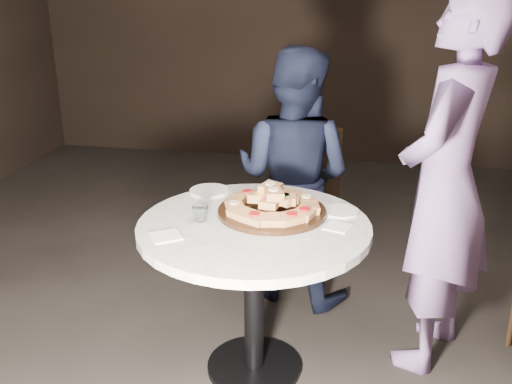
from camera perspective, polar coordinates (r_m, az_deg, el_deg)
floor at (r=3.09m, az=0.70°, el=-15.62°), size 7.00×7.00×0.00m
table at (r=2.64m, az=-0.20°, el=-6.04°), size 1.19×1.19×0.79m
serving_board at (r=2.67m, az=1.61°, el=-1.96°), size 0.62×0.62×0.02m
focaccia_pile at (r=2.65m, az=1.68°, el=-1.02°), size 0.45×0.45×0.12m
plate_left at (r=2.96m, az=-4.68°, el=0.14°), size 0.22×0.22×0.01m
plate_right at (r=2.72m, az=8.41°, el=-1.89°), size 0.22×0.22×0.01m
water_glass at (r=2.59m, az=-5.59°, el=-2.19°), size 0.10×0.10×0.07m
napkin_near at (r=2.47m, az=-8.98°, el=-4.37°), size 0.17×0.17×0.01m
napkin_far at (r=2.55m, az=8.21°, el=-3.47°), size 0.14×0.14×0.01m
chair_far at (r=3.74m, az=4.66°, el=0.69°), size 0.52×0.54×0.97m
diner_navy at (r=3.31m, az=3.72°, el=1.46°), size 0.86×0.76×1.50m
diner_teal at (r=2.80m, az=18.41°, el=0.68°), size 0.67×0.79×1.85m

